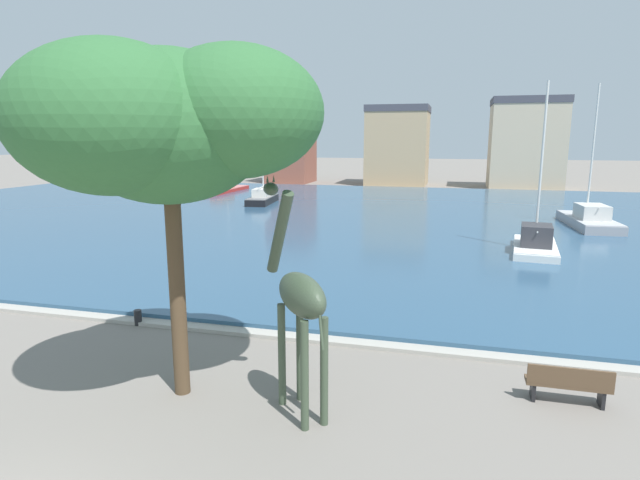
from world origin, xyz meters
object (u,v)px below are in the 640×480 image
sailboat_red (227,189)px  sailboat_white (535,245)px  shade_tree (170,123)px  sailboat_grey (586,220)px  giraffe_statue (299,298)px  sailboat_black (264,199)px  park_bench (568,384)px  mooring_bollard (138,317)px

sailboat_red → sailboat_white: bearing=-40.3°
shade_tree → sailboat_white: bearing=60.8°
sailboat_red → sailboat_grey: bearing=-24.1°
sailboat_grey → sailboat_red: bearing=155.9°
giraffe_statue → sailboat_red: bearing=116.7°
sailboat_red → sailboat_black: (7.47, -8.55, 0.10)m
sailboat_black → shade_tree: 35.22m
shade_tree → sailboat_grey: bearing=62.1°
sailboat_red → park_bench: size_ratio=5.35×
sailboat_white → sailboat_red: bearing=139.7°
sailboat_white → park_bench: (-1.39, -15.99, -0.07)m
sailboat_white → park_bench: sailboat_white is taller
park_bench → sailboat_white: bearing=85.0°
giraffe_statue → sailboat_black: sailboat_black is taller
sailboat_black → shade_tree: (10.63, -33.10, 5.68)m
sailboat_grey → mooring_bollard: sailboat_grey is taller
sailboat_red → mooring_bollard: sailboat_red is taller
mooring_bollard → park_bench: park_bench is taller
sailboat_red → shade_tree: bearing=-66.5°
sailboat_black → sailboat_white: (20.61, -15.26, 0.01)m
sailboat_grey → sailboat_black: size_ratio=1.40×
sailboat_red → park_bench: 47.92m
sailboat_red → sailboat_white: 36.82m
giraffe_statue → sailboat_grey: bearing=66.9°
sailboat_red → sailboat_white: size_ratio=1.11×
shade_tree → mooring_bollard: shade_tree is taller
giraffe_statue → shade_tree: 4.59m
sailboat_red → sailboat_black: bearing=-48.9°
giraffe_statue → sailboat_black: size_ratio=0.77×
sailboat_black → park_bench: bearing=-58.4°
sailboat_white → shade_tree: bearing=-119.2°
giraffe_statue → sailboat_grey: sailboat_grey is taller
giraffe_statue → sailboat_black: 35.75m
sailboat_black → park_bench: sailboat_black is taller
sailboat_red → sailboat_grey: (32.45, -14.51, 0.13)m
sailboat_red → park_bench: sailboat_red is taller
shade_tree → park_bench: (8.59, 1.85, -5.74)m
sailboat_white → sailboat_grey: bearing=64.8°
shade_tree → mooring_bollard: size_ratio=15.73×
mooring_bollard → sailboat_white: bearing=45.5°
sailboat_red → sailboat_grey: 35.55m
sailboat_white → shade_tree: sailboat_white is taller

